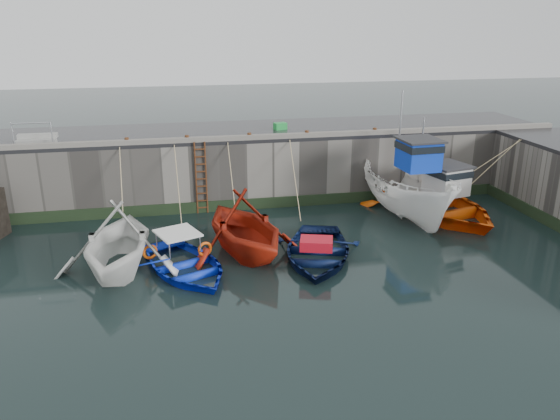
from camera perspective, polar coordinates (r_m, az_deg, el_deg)
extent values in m
plane|color=black|center=(15.78, 1.81, -11.70)|extent=(120.00, 120.00, 0.00)
cube|color=slate|center=(26.68, -4.29, 4.86)|extent=(30.00, 5.00, 3.00)
cube|color=black|center=(26.33, -4.38, 8.19)|extent=(30.00, 5.00, 0.16)
cube|color=slate|center=(24.01, -3.67, 7.57)|extent=(30.00, 0.30, 0.20)
cube|color=black|center=(24.62, -3.46, 0.61)|extent=(30.00, 0.08, 0.50)
cylinder|color=#3F1E0F|center=(24.00, -8.77, 3.29)|extent=(0.07, 0.07, 3.20)
cylinder|color=#3F1E0F|center=(24.02, -7.72, 3.35)|extent=(0.07, 0.07, 3.20)
cube|color=#3F1E0F|center=(24.39, -8.09, 0.26)|extent=(0.44, 0.06, 0.05)
cube|color=#3F1E0F|center=(24.28, -8.13, 0.99)|extent=(0.44, 0.06, 0.05)
cube|color=#3F1E0F|center=(24.18, -8.17, 1.74)|extent=(0.44, 0.06, 0.05)
cube|color=#3F1E0F|center=(24.09, -8.20, 2.48)|extent=(0.44, 0.06, 0.05)
cube|color=#3F1E0F|center=(23.99, -8.24, 3.24)|extent=(0.44, 0.06, 0.05)
cube|color=#3F1E0F|center=(23.91, -8.28, 4.00)|extent=(0.44, 0.06, 0.05)
cube|color=#3F1E0F|center=(23.82, -8.32, 4.76)|extent=(0.44, 0.06, 0.05)
cube|color=#3F1E0F|center=(23.74, -8.35, 5.53)|extent=(0.44, 0.06, 0.05)
cube|color=#3F1E0F|center=(23.67, -8.39, 6.31)|extent=(0.44, 0.06, 0.05)
imported|color=white|center=(19.66, -16.35, -5.95)|extent=(4.92, 5.54, 2.70)
imported|color=#0D2DCF|center=(19.01, -9.84, -6.32)|extent=(4.75, 5.49, 0.95)
imported|color=#A11F0D|center=(20.19, -3.70, -4.47)|extent=(5.68, 6.15, 2.69)
imported|color=#09163E|center=(19.79, 3.86, -4.99)|extent=(4.74, 5.66, 1.01)
imported|color=white|center=(24.20, 13.23, 1.54)|extent=(2.91, 6.90, 2.62)
cube|color=#0C32BB|center=(23.19, 14.27, 5.60)|extent=(1.48, 1.57, 1.20)
cube|color=black|center=(23.12, 14.34, 6.44)|extent=(1.54, 1.64, 0.28)
cube|color=#262628|center=(23.06, 14.40, 7.14)|extent=(1.69, 1.78, 0.08)
cylinder|color=#A5A8AD|center=(24.57, 12.45, 8.63)|extent=(0.08, 0.08, 3.00)
imported|color=#FC580D|center=(25.06, 15.83, 0.51)|extent=(6.36, 7.84, 1.43)
cube|color=silver|center=(24.26, 17.00, 3.03)|extent=(1.70, 1.78, 1.20)
cube|color=black|center=(24.17, 17.08, 3.83)|extent=(1.77, 1.85, 0.28)
cube|color=#262628|center=(24.09, 17.15, 4.49)|extent=(1.94, 2.02, 0.08)
cylinder|color=#A5A8AD|center=(25.36, 14.56, 6.05)|extent=(0.08, 0.08, 3.00)
cube|color=green|center=(26.27, 0.02, 8.76)|extent=(0.65, 0.52, 0.32)
cylinder|color=#A5A8AD|center=(24.99, -26.14, 7.04)|extent=(0.05, 0.05, 1.00)
cylinder|color=#A5A8AD|center=(24.65, -22.75, 7.37)|extent=(0.05, 0.05, 1.00)
cylinder|color=#A5A8AD|center=(24.73, -24.60, 8.25)|extent=(1.50, 0.05, 0.05)
cube|color=gray|center=(25.36, -24.10, 6.54)|extent=(1.60, 0.35, 0.18)
cube|color=gray|center=(25.66, -24.00, 7.10)|extent=(1.60, 0.35, 0.18)
cylinder|color=#3F1E0F|center=(23.97, -15.72, 6.96)|extent=(0.18, 0.18, 0.28)
cylinder|color=#3F1E0F|center=(23.90, -9.70, 7.38)|extent=(0.18, 0.18, 0.28)
cylinder|color=#3F1E0F|center=(24.13, -3.23, 7.73)|extent=(0.18, 0.18, 0.28)
cylinder|color=#3F1E0F|center=(24.63, 2.82, 7.97)|extent=(0.18, 0.18, 0.28)
cylinder|color=#3F1E0F|center=(25.59, 9.86, 8.14)|extent=(0.18, 0.18, 0.28)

